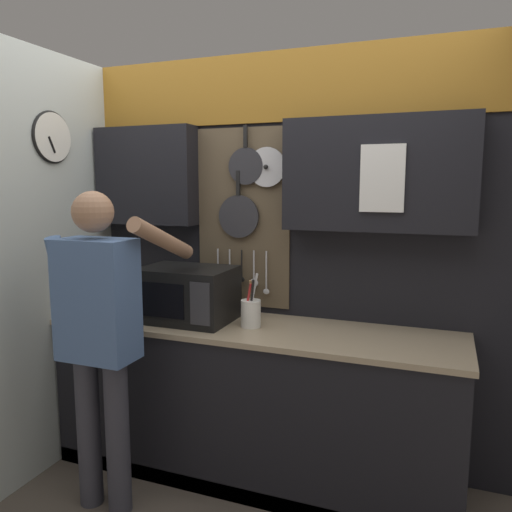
# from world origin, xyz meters

# --- Properties ---
(ground_plane) EXTENTS (14.00, 14.00, 0.00)m
(ground_plane) POSITION_xyz_m (0.00, 0.00, 0.00)
(ground_plane) COLOR brown
(base_cabinet_counter) EXTENTS (2.30, 0.62, 0.89)m
(base_cabinet_counter) POSITION_xyz_m (0.00, -0.00, 0.44)
(base_cabinet_counter) COLOR black
(base_cabinet_counter) RESTS_ON ground_plane
(back_wall_unit) EXTENTS (2.87, 0.22, 2.42)m
(back_wall_unit) POSITION_xyz_m (0.02, 0.28, 1.44)
(back_wall_unit) COLOR black
(back_wall_unit) RESTS_ON ground_plane
(side_wall) EXTENTS (0.07, 1.60, 2.42)m
(side_wall) POSITION_xyz_m (-1.17, -0.40, 1.23)
(side_wall) COLOR silver
(side_wall) RESTS_ON ground_plane
(microwave) EXTENTS (0.53, 0.39, 0.31)m
(microwave) POSITION_xyz_m (-0.40, -0.02, 1.04)
(microwave) COLOR black
(microwave) RESTS_ON base_cabinet_counter
(knife_block) EXTENTS (0.12, 0.16, 0.28)m
(knife_block) POSITION_xyz_m (-0.82, -0.02, 0.99)
(knife_block) COLOR brown
(knife_block) RESTS_ON base_cabinet_counter
(utensil_crock) EXTENTS (0.11, 0.11, 0.31)m
(utensil_crock) POSITION_xyz_m (0.00, -0.02, 0.97)
(utensil_crock) COLOR white
(utensil_crock) RESTS_ON base_cabinet_counter
(person) EXTENTS (0.54, 0.63, 1.64)m
(person) POSITION_xyz_m (-0.60, -0.55, 0.98)
(person) COLOR #383842
(person) RESTS_ON ground_plane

